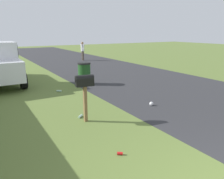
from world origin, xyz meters
name	(u,v)px	position (x,y,z in m)	size (l,w,h in m)	color
road_asphalt	(169,88)	(6.00, -4.06, 0.00)	(60.00, 6.99, 0.01)	#2D2D30
mailbox	(85,84)	(4.45, 0.89, 1.11)	(0.27, 0.54, 1.39)	brown
trash_bin	(84,73)	(8.80, -1.04, 0.55)	(0.64, 0.64, 1.09)	#1E4C1E
pedestrian	(83,50)	(17.42, -4.75, 0.96)	(0.49, 0.30, 1.66)	#4C4238
litter_bottle_midfield_b	(80,116)	(4.81, 0.91, 0.04)	(0.07, 0.07, 0.22)	#B2D8BF
litter_can_by_mailbox	(120,153)	(2.38, 1.03, 0.03)	(0.07, 0.07, 0.12)	red
litter_bag_midfield_a	(151,104)	(4.53, -1.70, 0.07)	(0.14, 0.14, 0.14)	silver
litter_bottle_near_hydrant	(59,91)	(8.06, 0.52, 0.04)	(0.07, 0.07, 0.22)	#B2D8BF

